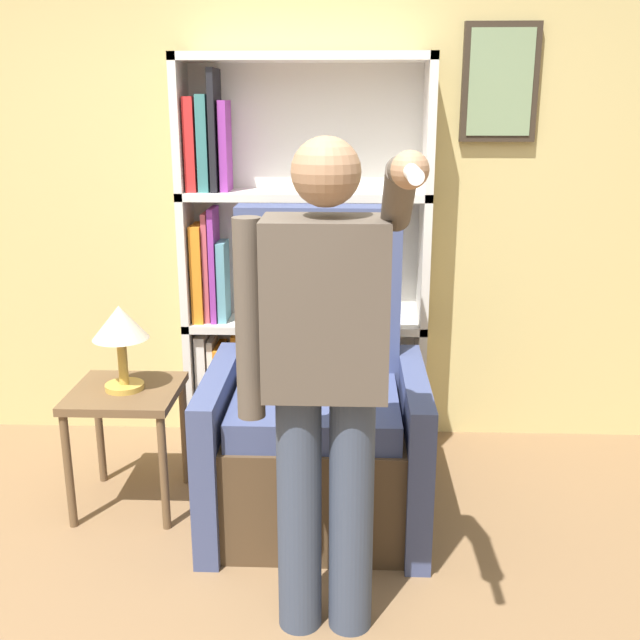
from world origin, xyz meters
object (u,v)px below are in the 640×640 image
(bookcase, at_px, (278,267))
(person_standing, at_px, (325,371))
(side_table, at_px, (126,408))
(table_lamp, at_px, (120,329))
(armchair, at_px, (317,425))

(bookcase, height_order, person_standing, bookcase)
(bookcase, xyz_separation_m, side_table, (-0.62, -0.70, -0.49))
(side_table, height_order, table_lamp, table_lamp)
(person_standing, distance_m, table_lamp, 1.21)
(person_standing, distance_m, side_table, 1.30)
(armchair, bearing_deg, person_standing, -85.52)
(bookcase, xyz_separation_m, armchair, (0.23, -0.73, -0.54))
(side_table, relative_size, table_lamp, 1.48)
(bookcase, relative_size, armchair, 1.49)
(person_standing, relative_size, side_table, 3.00)
(bookcase, xyz_separation_m, table_lamp, (-0.62, -0.70, -0.12))
(person_standing, bearing_deg, armchair, 94.48)
(person_standing, bearing_deg, table_lamp, 138.41)
(person_standing, xyz_separation_m, side_table, (-0.90, 0.80, -0.48))
(armchair, bearing_deg, table_lamp, 177.71)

